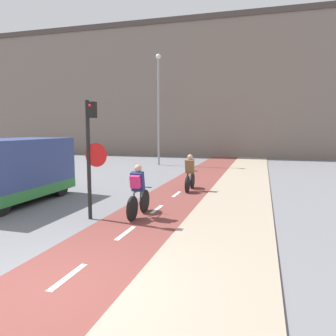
{
  "coord_description": "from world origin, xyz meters",
  "views": [
    {
      "loc": [
        3.19,
        -4.24,
        2.6
      ],
      "look_at": [
        0.0,
        6.79,
        1.2
      ],
      "focal_mm": 35.0,
      "sensor_mm": 36.0,
      "label": 1
    }
  ],
  "objects_px": {
    "traffic_light_pole": "(91,147)",
    "cyclist_far": "(190,175)",
    "cyclist_near": "(138,193)",
    "van": "(10,172)",
    "street_lamp_far": "(159,99)"
  },
  "relations": [
    {
      "from": "street_lamp_far",
      "to": "cyclist_far",
      "type": "distance_m",
      "value": 10.55
    },
    {
      "from": "street_lamp_far",
      "to": "van",
      "type": "relative_size",
      "value": 1.62
    },
    {
      "from": "traffic_light_pole",
      "to": "cyclist_far",
      "type": "relative_size",
      "value": 2.03
    },
    {
      "from": "street_lamp_far",
      "to": "cyclist_near",
      "type": "height_order",
      "value": "street_lamp_far"
    },
    {
      "from": "cyclist_far",
      "to": "street_lamp_far",
      "type": "bearing_deg",
      "value": 115.36
    },
    {
      "from": "cyclist_near",
      "to": "traffic_light_pole",
      "type": "bearing_deg",
      "value": -153.45
    },
    {
      "from": "cyclist_near",
      "to": "van",
      "type": "bearing_deg",
      "value": 174.69
    },
    {
      "from": "traffic_light_pole",
      "to": "cyclist_far",
      "type": "height_order",
      "value": "traffic_light_pole"
    },
    {
      "from": "traffic_light_pole",
      "to": "cyclist_far",
      "type": "bearing_deg",
      "value": 70.53
    },
    {
      "from": "street_lamp_far",
      "to": "cyclist_far",
      "type": "relative_size",
      "value": 4.6
    },
    {
      "from": "van",
      "to": "street_lamp_far",
      "type": "bearing_deg",
      "value": 84.1
    },
    {
      "from": "street_lamp_far",
      "to": "cyclist_far",
      "type": "xyz_separation_m",
      "value": [
        4.19,
        -8.85,
        -3.93
      ]
    },
    {
      "from": "cyclist_near",
      "to": "cyclist_far",
      "type": "relative_size",
      "value": 1.03
    },
    {
      "from": "street_lamp_far",
      "to": "cyclist_near",
      "type": "relative_size",
      "value": 4.47
    },
    {
      "from": "traffic_light_pole",
      "to": "cyclist_far",
      "type": "distance_m",
      "value": 5.47
    }
  ]
}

